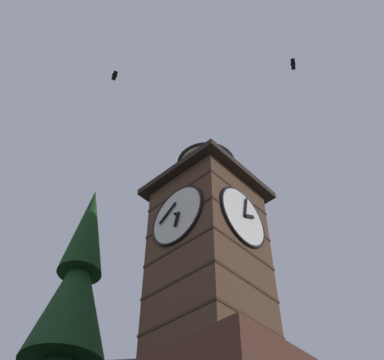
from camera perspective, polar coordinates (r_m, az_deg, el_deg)
clock_tower at (r=17.16m, az=1.96°, el=-7.62°), size 3.82×3.82×9.75m
flying_bird_high at (r=22.12m, az=-9.12°, el=12.12°), size 0.38×0.52×0.15m
flying_bird_low at (r=22.31m, az=11.86°, el=13.26°), size 0.58×0.43×0.14m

